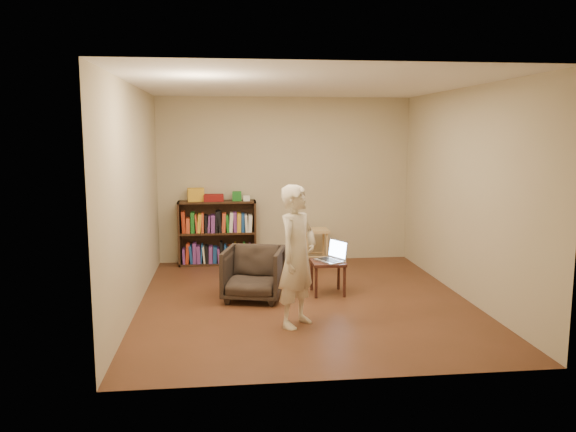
{
  "coord_description": "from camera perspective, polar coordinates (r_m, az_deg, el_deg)",
  "views": [
    {
      "loc": [
        -0.96,
        -6.61,
        2.05
      ],
      "look_at": [
        -0.17,
        0.35,
        1.01
      ],
      "focal_mm": 35.0,
      "sensor_mm": 36.0,
      "label": 1
    }
  ],
  "objects": [
    {
      "name": "armchair",
      "position": [
        6.97,
        -3.53,
        -5.85
      ],
      "size": [
        0.85,
        0.86,
        0.65
      ],
      "primitive_type": "imported",
      "rotation": [
        0.0,
        0.0,
        -0.24
      ],
      "color": "black",
      "rests_on": "floor"
    },
    {
      "name": "box_white",
      "position": [
        8.74,
        -4.25,
        1.82
      ],
      "size": [
        0.1,
        0.1,
        0.08
      ],
      "primitive_type": "cube",
      "rotation": [
        0.0,
        0.0,
        0.01
      ],
      "color": "white",
      "rests_on": "bookshelf"
    },
    {
      "name": "side_table",
      "position": [
        7.21,
        4.07,
        -5.16
      ],
      "size": [
        0.41,
        0.41,
        0.42
      ],
      "color": "black",
      "rests_on": "floor"
    },
    {
      "name": "laptop",
      "position": [
        7.21,
        4.55,
        -4.09
      ],
      "size": [
        0.43,
        0.45,
        0.27
      ],
      "rotation": [
        0.0,
        0.0,
        -1.07
      ],
      "color": "silver",
      "rests_on": "side_table"
    },
    {
      "name": "red_cloth",
      "position": [
        8.76,
        -7.58,
        1.85
      ],
      "size": [
        0.31,
        0.23,
        0.1
      ],
      "primitive_type": "cube",
      "rotation": [
        0.0,
        0.0,
        0.03
      ],
      "color": "maroon",
      "rests_on": "bookshelf"
    },
    {
      "name": "wall_back",
      "position": [
        8.94,
        -0.31,
        3.67
      ],
      "size": [
        4.0,
        0.0,
        4.0
      ],
      "primitive_type": "plane",
      "rotation": [
        1.57,
        0.0,
        0.0
      ],
      "color": "#BEB290",
      "rests_on": "floor"
    },
    {
      "name": "stool",
      "position": [
        8.75,
        2.82,
        -2.04
      ],
      "size": [
        0.39,
        0.39,
        0.56
      ],
      "color": "tan",
      "rests_on": "floor"
    },
    {
      "name": "bookshelf",
      "position": [
        8.85,
        -7.17,
        -2.07
      ],
      "size": [
        1.2,
        0.3,
        1.0
      ],
      "color": "black",
      "rests_on": "floor"
    },
    {
      "name": "box_yellow",
      "position": [
        8.78,
        -9.35,
        2.16
      ],
      "size": [
        0.26,
        0.2,
        0.2
      ],
      "primitive_type": "cube",
      "rotation": [
        0.0,
        0.0,
        0.1
      ],
      "color": "gold",
      "rests_on": "bookshelf"
    },
    {
      "name": "person",
      "position": [
        5.94,
        0.95,
        -4.1
      ],
      "size": [
        0.63,
        0.65,
        1.51
      ],
      "primitive_type": "imported",
      "rotation": [
        0.0,
        0.0,
        0.86
      ],
      "color": "beige",
      "rests_on": "floor"
    },
    {
      "name": "ceiling",
      "position": [
        6.7,
        1.8,
        13.18
      ],
      "size": [
        4.5,
        4.5,
        0.0
      ],
      "primitive_type": "plane",
      "color": "white",
      "rests_on": "wall_back"
    },
    {
      "name": "wall_left",
      "position": [
        6.73,
        -15.35,
        1.78
      ],
      "size": [
        0.0,
        4.5,
        4.5
      ],
      "primitive_type": "plane",
      "rotation": [
        1.57,
        0.0,
        1.57
      ],
      "color": "#BEB290",
      "rests_on": "floor"
    },
    {
      "name": "wall_right",
      "position": [
        7.28,
        17.54,
        2.17
      ],
      "size": [
        0.0,
        4.5,
        4.5
      ],
      "primitive_type": "plane",
      "rotation": [
        1.57,
        0.0,
        -1.57
      ],
      "color": "#BEB290",
      "rests_on": "floor"
    },
    {
      "name": "box_green",
      "position": [
        8.77,
        -5.22,
        2.03
      ],
      "size": [
        0.14,
        0.14,
        0.14
      ],
      "primitive_type": "cube",
      "rotation": [
        0.0,
        0.0,
        -0.01
      ],
      "color": "#1D6E22",
      "rests_on": "bookshelf"
    },
    {
      "name": "floor",
      "position": [
        6.99,
        1.7,
        -8.59
      ],
      "size": [
        4.5,
        4.5,
        0.0
      ],
      "primitive_type": "plane",
      "color": "#4A2A18",
      "rests_on": "ground"
    }
  ]
}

